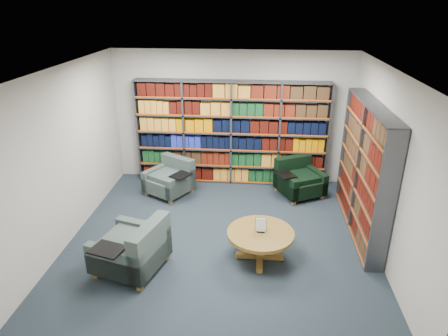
# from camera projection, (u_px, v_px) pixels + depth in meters

# --- Properties ---
(room_shell) EXTENTS (5.02, 5.02, 2.82)m
(room_shell) POSITION_uv_depth(u_px,v_px,m) (221.00, 162.00, 6.15)
(room_shell) COLOR #1F2B31
(room_shell) RESTS_ON ground
(bookshelf_back) EXTENTS (4.00, 0.28, 2.20)m
(bookshelf_back) POSITION_uv_depth(u_px,v_px,m) (231.00, 134.00, 8.41)
(bookshelf_back) COLOR #47494F
(bookshelf_back) RESTS_ON ground
(bookshelf_right) EXTENTS (0.28, 2.50, 2.20)m
(bookshelf_right) POSITION_uv_depth(u_px,v_px,m) (364.00, 170.00, 6.63)
(bookshelf_right) COLOR #47494F
(bookshelf_right) RESTS_ON ground
(chair_teal_left) EXTENTS (1.08, 1.08, 0.72)m
(chair_teal_left) POSITION_uv_depth(u_px,v_px,m) (171.00, 179.00, 8.22)
(chair_teal_left) COLOR #08303C
(chair_teal_left) RESTS_ON ground
(chair_green_right) EXTENTS (1.09, 1.08, 0.73)m
(chair_green_right) POSITION_uv_depth(u_px,v_px,m) (298.00, 180.00, 8.18)
(chair_green_right) COLOR black
(chair_green_right) RESTS_ON ground
(chair_teal_front) EXTENTS (1.11, 1.18, 0.82)m
(chair_teal_front) POSITION_uv_depth(u_px,v_px,m) (135.00, 251.00, 5.83)
(chair_teal_front) COLOR #08303C
(chair_teal_front) RESTS_ON ground
(coffee_table) EXTENTS (1.02, 1.02, 0.72)m
(coffee_table) POSITION_uv_depth(u_px,v_px,m) (260.00, 237.00, 6.06)
(coffee_table) COLOR olive
(coffee_table) RESTS_ON ground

